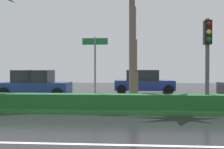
{
  "coord_description": "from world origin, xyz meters",
  "views": [
    {
      "loc": [
        -0.21,
        -4.03,
        1.77
      ],
      "look_at": [
        -1.47,
        13.44,
        1.42
      ],
      "focal_mm": 41.69,
      "sensor_mm": 36.0,
      "label": 1
    }
  ],
  "objects": [
    {
      "name": "car_in_traffic_leading",
      "position": [
        -6.23,
        11.93,
        0.83
      ],
      "size": [
        4.3,
        2.02,
        1.72
      ],
      "color": "navy",
      "rests_on": "ground_plane"
    },
    {
      "name": "median_strip",
      "position": [
        0.0,
        8.0,
        0.07
      ],
      "size": [
        85.5,
        4.0,
        0.15
      ],
      "primitive_type": "cube",
      "color": "#2D6B33",
      "rests_on": "ground_plane"
    },
    {
      "name": "street_name_sign",
      "position": [
        -1.74,
        7.06,
        2.08
      ],
      "size": [
        1.1,
        0.08,
        3.0
      ],
      "color": "slate",
      "rests_on": "median_strip"
    },
    {
      "name": "near_lane_divider_stripe",
      "position": [
        0.0,
        2.0,
        0.0
      ],
      "size": [
        81.0,
        0.14,
        0.01
      ],
      "primitive_type": "cube",
      "color": "white",
      "rests_on": "ground_plane"
    },
    {
      "name": "ground_plane",
      "position": [
        0.0,
        9.0,
        -0.05
      ],
      "size": [
        90.0,
        42.0,
        0.1
      ],
      "primitive_type": "cube",
      "color": "black"
    },
    {
      "name": "car_in_traffic_second",
      "position": [
        0.75,
        15.22,
        0.83
      ],
      "size": [
        4.3,
        2.02,
        1.72
      ],
      "color": "navy",
      "rests_on": "ground_plane"
    },
    {
      "name": "median_hedge",
      "position": [
        0.0,
        6.6,
        0.45
      ],
      "size": [
        76.5,
        0.7,
        0.6
      ],
      "color": "#1E6028",
      "rests_on": "median_strip"
    },
    {
      "name": "traffic_signal_median_right",
      "position": [
        2.86,
        6.63,
        2.66
      ],
      "size": [
        0.28,
        0.43,
        3.65
      ],
      "color": "#4C4C47",
      "rests_on": "median_strip"
    }
  ]
}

